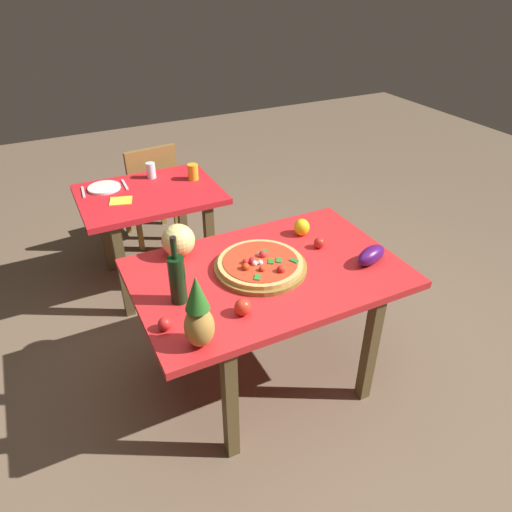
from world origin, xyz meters
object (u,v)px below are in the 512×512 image
eggplant (371,255)px  knife_utensil (125,184)px  wine_bottle (177,278)px  tomato_by_bottle (243,307)px  dining_chair (150,188)px  tomato_beside_pepper (165,324)px  drinking_glass_water (151,170)px  pizza_board (260,267)px  fork_utensil (83,192)px  bell_pepper (302,227)px  napkin_folded (121,201)px  background_table (151,207)px  melon (178,240)px  dinner_plate (104,188)px  display_table (268,283)px  pineapple_left (198,315)px  drinking_glass_juice (193,172)px  tomato_near_board (319,243)px

eggplant → knife_utensil: 1.80m
wine_bottle → tomato_by_bottle: (0.22, -0.22, -0.09)m
dining_chair → tomato_beside_pepper: dining_chair is taller
tomato_beside_pepper → drinking_glass_water: size_ratio=0.54×
dining_chair → pizza_board: (0.12, -1.74, 0.25)m
wine_bottle → fork_utensil: bearing=98.3°
bell_pepper → napkin_folded: (-0.83, 0.89, -0.04)m
background_table → dining_chair: dining_chair is taller
napkin_folded → dining_chair: bearing=61.8°
melon → dinner_plate: (-0.19, 1.03, -0.08)m
pizza_board → wine_bottle: size_ratio=1.38×
dining_chair → napkin_folded: (-0.34, -0.64, 0.24)m
background_table → tomato_beside_pepper: 1.43m
pizza_board → knife_utensil: pizza_board is taller
melon → napkin_folded: melon is taller
drinking_glass_water → knife_utensil: bearing=-168.5°
knife_utensil → eggplant: bearing=-58.0°
tomato_by_bottle → tomato_beside_pepper: bearing=170.9°
bell_pepper → tomato_by_bottle: size_ratio=1.29×
display_table → eggplant: bearing=-18.9°
wine_bottle → melon: bearing=71.4°
bell_pepper → pizza_board: bearing=-150.4°
eggplant → tomato_by_bottle: 0.77m
knife_utensil → background_table: bearing=-55.1°
display_table → drinking_glass_water: size_ratio=12.16×
pizza_board → pineapple_left: bearing=-141.0°
pineapple_left → napkin_folded: size_ratio=2.44×
drinking_glass_water → knife_utensil: 0.21m
tomato_by_bottle → knife_utensil: (-0.15, 1.63, -0.03)m
drinking_glass_juice → drinking_glass_water: same height
tomato_near_board → napkin_folded: size_ratio=0.43×
drinking_glass_water → fork_utensil: bearing=-175.1°
dinner_plate → napkin_folded: dinner_plate is taller
bell_pepper → fork_utensil: size_ratio=0.55×
pineapple_left → dining_chair: bearing=80.7°
eggplant → tomato_near_board: (-0.16, 0.24, -0.01)m
display_table → knife_utensil: (-0.41, 1.37, 0.09)m
pizza_board → drinking_glass_juice: 1.23m
bell_pepper → tomato_near_board: 0.17m
wine_bottle → knife_utensil: bearing=87.0°
tomato_near_board → fork_utensil: 1.67m
wine_bottle → melon: (0.13, 0.38, -0.04)m
bell_pepper → eggplant: 0.45m
tomato_beside_pepper → fork_utensil: bearing=93.2°
pizza_board → drinking_glass_water: 1.40m
bell_pepper → dining_chair: bearing=107.7°
eggplant → display_table: bearing=161.1°
dinner_plate → napkin_folded: bearing=-76.7°
melon → display_table: bearing=-43.9°
pineapple_left → tomato_beside_pepper: size_ratio=5.67×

